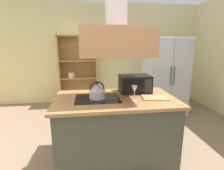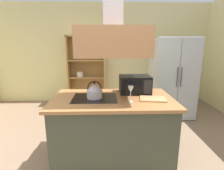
# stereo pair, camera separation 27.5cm
# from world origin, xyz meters

# --- Properties ---
(ground_plane) EXTENTS (7.80, 7.80, 0.00)m
(ground_plane) POSITION_xyz_m (0.00, 0.00, 0.00)
(ground_plane) COLOR #826852
(wall_back) EXTENTS (6.00, 0.12, 2.70)m
(wall_back) POSITION_xyz_m (0.00, 3.00, 1.35)
(wall_back) COLOR beige
(wall_back) RESTS_ON ground
(kitchen_island) EXTENTS (1.66, 0.98, 0.90)m
(kitchen_island) POSITION_xyz_m (0.23, 0.27, 0.45)
(kitchen_island) COLOR #3F4533
(kitchen_island) RESTS_ON ground
(range_hood) EXTENTS (0.90, 0.70, 1.23)m
(range_hood) POSITION_xyz_m (0.23, 0.27, 1.76)
(range_hood) COLOR #B57A4A
(refrigerator) EXTENTS (0.90, 0.77, 1.76)m
(refrigerator) POSITION_xyz_m (1.62, 1.80, 0.88)
(refrigerator) COLOR silver
(refrigerator) RESTS_ON ground
(dish_cabinet) EXTENTS (1.01, 0.40, 1.84)m
(dish_cabinet) POSITION_xyz_m (-0.40, 2.78, 0.81)
(dish_cabinet) COLOR #B08447
(dish_cabinet) RESTS_ON ground
(kettle) EXTENTS (0.21, 0.21, 0.24)m
(kettle) POSITION_xyz_m (-0.02, 0.27, 1.00)
(kettle) COLOR #BEB8BA
(kettle) RESTS_ON kitchen_island
(cutting_board) EXTENTS (0.37, 0.29, 0.02)m
(cutting_board) POSITION_xyz_m (0.76, 0.17, 0.91)
(cutting_board) COLOR tan
(cutting_board) RESTS_ON kitchen_island
(microwave) EXTENTS (0.46, 0.35, 0.26)m
(microwave) POSITION_xyz_m (0.57, 0.53, 1.03)
(microwave) COLOR black
(microwave) RESTS_ON kitchen_island
(wine_glass_on_counter) EXTENTS (0.08, 0.08, 0.21)m
(wine_glass_on_counter) POSITION_xyz_m (0.45, 0.09, 1.05)
(wine_glass_on_counter) COLOR silver
(wine_glass_on_counter) RESTS_ON kitchen_island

